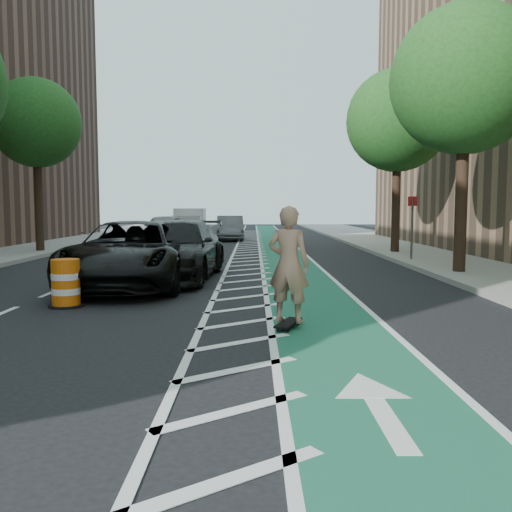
{
  "coord_description": "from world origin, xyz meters",
  "views": [
    {
      "loc": [
        1.71,
        -8.09,
        2.05
      ],
      "look_at": [
        1.76,
        2.61,
        1.1
      ],
      "focal_mm": 38.0,
      "sensor_mm": 36.0,
      "label": 1
    }
  ],
  "objects_px": {
    "suv_near": "(132,254)",
    "suv_far": "(175,250)",
    "skateboarder": "(289,264)",
    "barrel_a": "(66,284)"
  },
  "relations": [
    {
      "from": "suv_near",
      "to": "suv_far",
      "type": "xyz_separation_m",
      "value": [
        0.92,
        1.51,
        -0.01
      ]
    },
    {
      "from": "suv_far",
      "to": "skateboarder",
      "type": "bearing_deg",
      "value": -62.46
    },
    {
      "from": "suv_near",
      "to": "suv_far",
      "type": "distance_m",
      "value": 1.77
    },
    {
      "from": "skateboarder",
      "to": "suv_far",
      "type": "bearing_deg",
      "value": -44.84
    },
    {
      "from": "suv_far",
      "to": "barrel_a",
      "type": "height_order",
      "value": "suv_far"
    },
    {
      "from": "suv_near",
      "to": "suv_far",
      "type": "relative_size",
      "value": 1.06
    },
    {
      "from": "suv_far",
      "to": "barrel_a",
      "type": "distance_m",
      "value": 4.78
    },
    {
      "from": "suv_near",
      "to": "barrel_a",
      "type": "xyz_separation_m",
      "value": [
        -0.71,
        -2.97,
        -0.39
      ]
    },
    {
      "from": "suv_near",
      "to": "barrel_a",
      "type": "height_order",
      "value": "suv_near"
    },
    {
      "from": "skateboarder",
      "to": "suv_near",
      "type": "distance_m",
      "value": 6.31
    }
  ]
}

